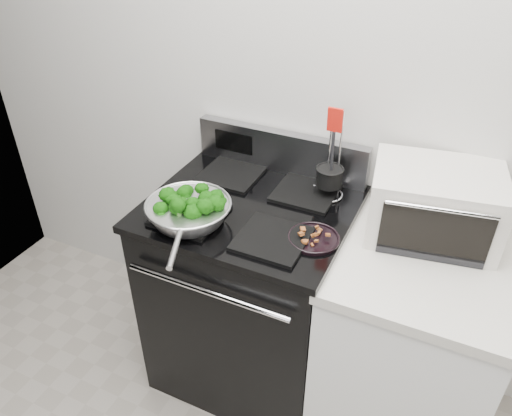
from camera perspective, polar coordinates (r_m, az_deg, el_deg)
The scene contains 8 objects.
back_wall at distance 1.96m, azimuth 11.84°, elevation 13.09°, with size 4.00×0.02×2.70m, color beige.
gas_range at distance 2.24m, azimuth -0.57°, elevation -9.44°, with size 0.79×0.69×1.13m.
counter at distance 2.14m, azimuth 16.73°, elevation -15.02°, with size 0.62×0.68×0.92m.
skillet at distance 1.84m, azimuth -7.73°, elevation -0.29°, with size 0.32×0.49×0.07m.
broccoli_pile at distance 1.83m, azimuth -7.76°, elevation 0.23°, with size 0.25×0.25×0.09m, color black, non-canonical shape.
bacon_plate at distance 1.77m, azimuth 6.62°, elevation -3.18°, with size 0.19×0.19×0.04m.
utensil_holder at distance 1.99m, azimuth 8.32°, elevation 3.05°, with size 0.12×0.12×0.38m.
toaster_oven at distance 1.89m, azimuth 19.70°, elevation 0.50°, with size 0.49×0.41×0.26m.
Camera 1 is at (0.41, -0.04, 2.04)m, focal length 35.00 mm.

